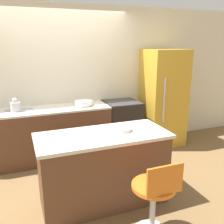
# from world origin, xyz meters

# --- Properties ---
(ground_plane) EXTENTS (14.00, 14.00, 0.00)m
(ground_plane) POSITION_xyz_m (0.00, 0.00, 0.00)
(ground_plane) COLOR brown
(wall_back) EXTENTS (8.00, 0.06, 2.60)m
(wall_back) POSITION_xyz_m (0.00, 0.65, 1.30)
(wall_back) COLOR beige
(wall_back) RESTS_ON ground_plane
(back_counter) EXTENTS (2.17, 0.60, 0.91)m
(back_counter) POSITION_xyz_m (-0.33, 0.32, 0.45)
(back_counter) COLOR brown
(back_counter) RESTS_ON ground_plane
(kitchen_island) EXTENTS (1.59, 0.70, 0.91)m
(kitchen_island) POSITION_xyz_m (0.21, -1.14, 0.45)
(kitchen_island) COLOR brown
(kitchen_island) RESTS_ON ground_plane
(oven_range) EXTENTS (0.62, 0.61, 0.91)m
(oven_range) POSITION_xyz_m (1.08, 0.32, 0.46)
(oven_range) COLOR black
(oven_range) RESTS_ON ground_plane
(refrigerator) EXTENTS (0.73, 0.70, 1.84)m
(refrigerator) POSITION_xyz_m (1.93, 0.28, 0.92)
(refrigerator) COLOR gold
(refrigerator) RESTS_ON ground_plane
(stool_chair) EXTENTS (0.44, 0.44, 0.89)m
(stool_chair) POSITION_xyz_m (0.48, -1.91, 0.44)
(stool_chair) COLOR #B7B7BC
(stool_chair) RESTS_ON ground_plane
(kettle) EXTENTS (0.15, 0.15, 0.22)m
(kettle) POSITION_xyz_m (-0.75, 0.30, 1.00)
(kettle) COLOR silver
(kettle) RESTS_ON back_counter
(mixing_bowl) EXTENTS (0.30, 0.30, 0.08)m
(mixing_bowl) POSITION_xyz_m (0.35, 0.30, 0.95)
(mixing_bowl) COLOR white
(mixing_bowl) RESTS_ON back_counter
(fruit_bowl) EXTENTS (0.22, 0.22, 0.05)m
(fruit_bowl) POSITION_xyz_m (0.47, -1.11, 0.93)
(fruit_bowl) COLOR white
(fruit_bowl) RESTS_ON kitchen_island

